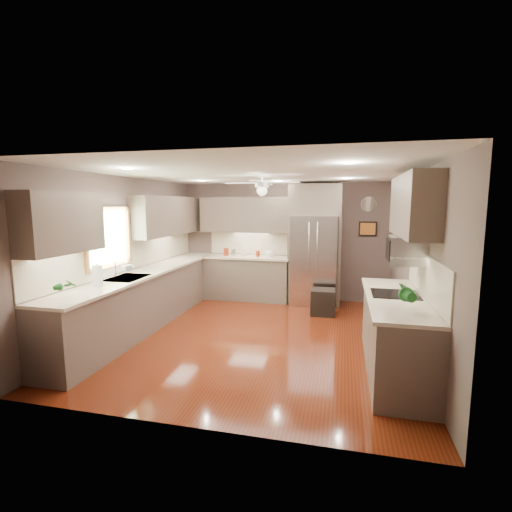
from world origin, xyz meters
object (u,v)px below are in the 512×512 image
at_px(soap_bottle, 128,268).
at_px(potted_plant_left, 66,286).
at_px(canister_d, 258,254).
at_px(stool, 323,302).
at_px(canister_c, 245,252).
at_px(microwave, 405,250).
at_px(potted_plant_right, 406,293).
at_px(paper_towel, 97,276).
at_px(bowl, 269,255).
at_px(canister_a, 226,252).
at_px(refrigerator, 315,247).
at_px(canister_b, 234,253).

xyz_separation_m(soap_bottle, potted_plant_left, (0.13, -1.52, 0.04)).
bearing_deg(canister_d, stool, -28.94).
bearing_deg(canister_c, microwave, -44.55).
distance_m(potted_plant_right, paper_towel, 3.90).
height_order(soap_bottle, bowl, soap_bottle).
height_order(potted_plant_left, microwave, microwave).
bearing_deg(canister_a, soap_bottle, -109.55).
xyz_separation_m(canister_c, refrigerator, (1.51, -0.08, 0.16)).
bearing_deg(canister_c, refrigerator, -3.00).
distance_m(canister_b, potted_plant_left, 4.06).
height_order(stool, paper_towel, paper_towel).
bearing_deg(bowl, canister_d, -173.72).
height_order(canister_a, canister_d, canister_a).
distance_m(potted_plant_right, stool, 3.10).
bearing_deg(refrigerator, canister_d, 178.21).
height_order(canister_c, potted_plant_left, potted_plant_left).
bearing_deg(potted_plant_right, bowl, 121.16).
relative_size(canister_a, canister_b, 1.16).
bearing_deg(canister_a, canister_c, 7.60).
height_order(potted_plant_left, potted_plant_right, potted_plant_right).
height_order(canister_b, microwave, microwave).
relative_size(canister_d, potted_plant_right, 0.37).
bearing_deg(potted_plant_left, bowl, 67.27).
distance_m(canister_a, microwave, 4.26).
bearing_deg(stool, refrigerator, 106.99).
distance_m(soap_bottle, paper_towel, 0.90).
bearing_deg(canister_a, refrigerator, -0.75).
bearing_deg(microwave, canister_b, 138.24).
xyz_separation_m(canister_d, potted_plant_right, (2.43, -3.60, 0.12)).
xyz_separation_m(refrigerator, stool, (0.23, -0.76, -0.95)).
xyz_separation_m(canister_d, microwave, (2.53, -2.75, 0.48)).
height_order(canister_c, microwave, microwave).
distance_m(soap_bottle, refrigerator, 3.67).
height_order(bowl, refrigerator, refrigerator).
bearing_deg(canister_d, paper_towel, -113.80).
bearing_deg(microwave, soap_bottle, 175.77).
bearing_deg(potted_plant_right, paper_towel, 176.10).
relative_size(canister_d, potted_plant_left, 0.46).
xyz_separation_m(soap_bottle, bowl, (1.80, 2.47, -0.08)).
xyz_separation_m(refrigerator, microwave, (1.33, -2.71, 0.29)).
distance_m(canister_c, canister_d, 0.31).
bearing_deg(microwave, potted_plant_left, -162.91).
bearing_deg(soap_bottle, canister_d, 57.31).
relative_size(canister_a, potted_plant_right, 0.48).
distance_m(canister_b, stool, 2.26).
bearing_deg(paper_towel, microwave, 8.34).
height_order(potted_plant_left, refrigerator, refrigerator).
distance_m(microwave, paper_towel, 4.06).
height_order(soap_bottle, microwave, microwave).
bearing_deg(paper_towel, canister_c, 70.89).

